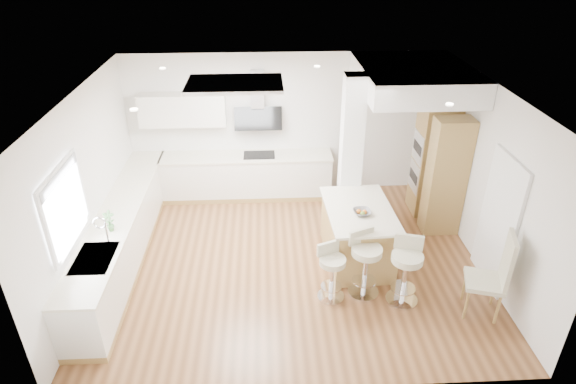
{
  "coord_description": "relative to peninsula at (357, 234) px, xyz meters",
  "views": [
    {
      "loc": [
        -0.37,
        -6.33,
        4.77
      ],
      "look_at": [
        -0.03,
        0.4,
        1.06
      ],
      "focal_mm": 30.0,
      "sensor_mm": 36.0,
      "label": 1
    }
  ],
  "objects": [
    {
      "name": "ground",
      "position": [
        -1.06,
        -0.02,
        -0.47
      ],
      "size": [
        6.0,
        6.0,
        0.0
      ],
      "primitive_type": "plane",
      "color": "brown",
      "rests_on": "ground"
    },
    {
      "name": "ceiling",
      "position": [
        -1.06,
        -0.02,
        -0.47
      ],
      "size": [
        6.0,
        5.0,
        0.02
      ],
      "primitive_type": "cube",
      "color": "white",
      "rests_on": "ground"
    },
    {
      "name": "wall_back",
      "position": [
        -1.06,
        2.48,
        0.93
      ],
      "size": [
        6.0,
        0.04,
        2.8
      ],
      "primitive_type": "cube",
      "color": "white",
      "rests_on": "ground"
    },
    {
      "name": "wall_left",
      "position": [
        -4.06,
        -0.02,
        0.93
      ],
      "size": [
        0.04,
        5.0,
        2.8
      ],
      "primitive_type": "cube",
      "color": "white",
      "rests_on": "ground"
    },
    {
      "name": "wall_right",
      "position": [
        1.94,
        -0.02,
        0.93
      ],
      "size": [
        0.04,
        5.0,
        2.8
      ],
      "primitive_type": "cube",
      "color": "white",
      "rests_on": "ground"
    },
    {
      "name": "skylight",
      "position": [
        -1.85,
        0.58,
        2.3
      ],
      "size": [
        4.1,
        2.1,
        0.06
      ],
      "color": "white",
      "rests_on": "ground"
    },
    {
      "name": "window_left",
      "position": [
        -4.02,
        -0.92,
        1.22
      ],
      "size": [
        0.06,
        1.28,
        1.07
      ],
      "color": "white",
      "rests_on": "ground"
    },
    {
      "name": "doorway_right",
      "position": [
        1.91,
        -0.62,
        0.53
      ],
      "size": [
        0.05,
        1.0,
        2.1
      ],
      "color": "#403A32",
      "rests_on": "ground"
    },
    {
      "name": "counter_left",
      "position": [
        -3.76,
        0.21,
        -0.02
      ],
      "size": [
        0.63,
        4.5,
        1.35
      ],
      "color": "tan",
      "rests_on": "ground"
    },
    {
      "name": "counter_back",
      "position": [
        -1.98,
        2.2,
        0.22
      ],
      "size": [
        3.62,
        0.63,
        2.5
      ],
      "color": "tan",
      "rests_on": "ground"
    },
    {
      "name": "pillar",
      "position": [
        -0.01,
        0.93,
        0.93
      ],
      "size": [
        0.35,
        0.35,
        2.8
      ],
      "color": "white",
      "rests_on": "ground"
    },
    {
      "name": "soffit",
      "position": [
        1.04,
        1.38,
        2.13
      ],
      "size": [
        1.78,
        2.2,
        0.4
      ],
      "color": "white",
      "rests_on": "ground"
    },
    {
      "name": "oven_column",
      "position": [
        1.61,
        1.21,
        0.58
      ],
      "size": [
        0.63,
        1.21,
        2.1
      ],
      "color": "tan",
      "rests_on": "ground"
    },
    {
      "name": "peninsula",
      "position": [
        0.0,
        0.0,
        0.0
      ],
      "size": [
        1.09,
        1.58,
        1.01
      ],
      "rotation": [
        0.0,
        0.0,
        0.04
      ],
      "color": "tan",
      "rests_on": "ground"
    },
    {
      "name": "bar_stool_a",
      "position": [
        -0.54,
        -0.91,
        0.02
      ],
      "size": [
        0.52,
        0.52,
        0.88
      ],
      "rotation": [
        0.0,
        0.0,
        0.39
      ],
      "color": "silver",
      "rests_on": "ground"
    },
    {
      "name": "bar_stool_b",
      "position": [
        -0.04,
        -0.84,
        0.1
      ],
      "size": [
        0.6,
        0.6,
        1.03
      ],
      "rotation": [
        0.0,
        0.0,
        0.4
      ],
      "color": "silver",
      "rests_on": "ground"
    },
    {
      "name": "bar_stool_c",
      "position": [
        0.5,
        -1.04,
        0.11
      ],
      "size": [
        0.57,
        0.57,
        1.03
      ],
      "rotation": [
        0.0,
        0.0,
        -0.28
      ],
      "color": "silver",
      "rests_on": "ground"
    },
    {
      "name": "dining_chair",
      "position": [
        1.62,
        -1.36,
        0.22
      ],
      "size": [
        0.63,
        0.63,
        1.3
      ],
      "rotation": [
        0.0,
        0.0,
        -0.3
      ],
      "color": "beige",
      "rests_on": "ground"
    }
  ]
}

